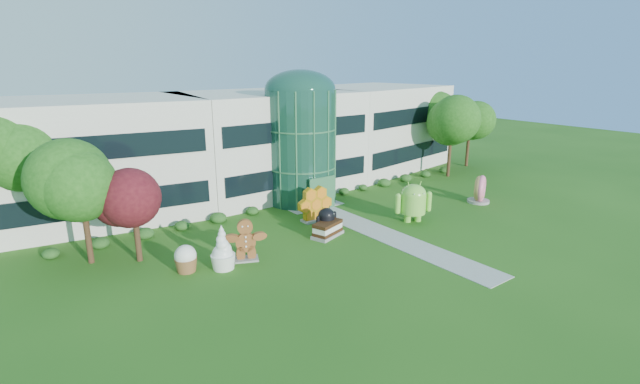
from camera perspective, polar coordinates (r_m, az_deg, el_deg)
ground at (r=32.98m, az=9.74°, el=-5.94°), size 140.00×140.00×0.00m
building at (r=45.48m, az=-6.69°, el=6.30°), size 46.00×15.00×9.30m
atrium at (r=40.44m, az=-2.37°, el=5.56°), size 6.00×6.00×9.80m
walkway at (r=34.27m, az=7.32°, el=-4.95°), size 2.40×20.00×0.04m
tree_red at (r=30.54m, az=-21.84°, el=-2.69°), size 4.00×4.00×6.00m
trees_backdrop at (r=41.39m, az=-3.15°, el=4.80°), size 52.00×8.00×8.40m
android_green at (r=36.50m, az=11.45°, el=-0.94°), size 3.69×3.16×3.53m
android_black at (r=33.55m, az=0.78°, el=-3.28°), size 2.05×1.45×2.23m
donut at (r=43.15m, az=19.02°, el=0.37°), size 2.64×2.13×2.48m
gingerbread at (r=29.40m, az=-9.15°, el=-5.80°), size 3.17×2.26×2.73m
ice_cream_sandwich at (r=33.13m, az=0.94°, el=-4.57°), size 2.76×1.96×1.11m
honeycomb at (r=36.10m, az=-0.63°, el=-1.68°), size 3.19×1.22×2.48m
froyo at (r=28.45m, az=-11.92°, el=-6.70°), size 1.80×1.80×2.73m
cupcake at (r=28.83m, az=-16.21°, el=-7.85°), size 1.53×1.53×1.67m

